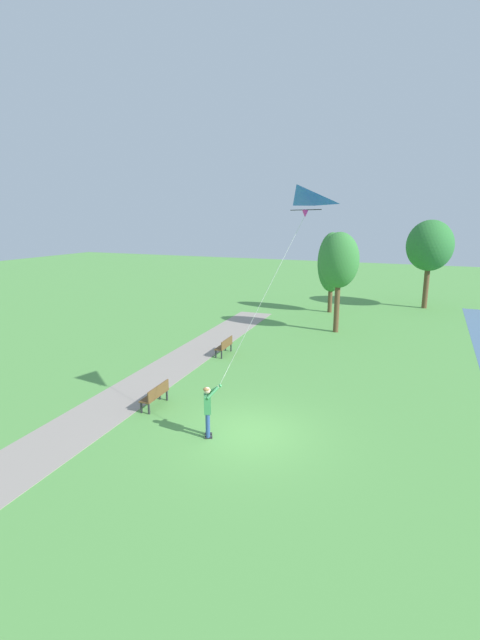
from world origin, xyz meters
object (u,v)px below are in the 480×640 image
Objects in this scene: flying_kite at (297,203)px; park_bench_near_walkway at (156,394)px; person_kite_flyer at (208,407)px; tree_behind_path at (339,261)px; tree_treeline_left at (332,263)px; park_bench_far_walkway at (225,345)px; tree_horizon_far at (430,246)px.

park_bench_near_walkway is at bearing 178.67° from flying_kite.
person_kite_flyer is 15.81m from tree_behind_path.
flying_kite reaches higher than tree_treeline_left.
park_bench_far_walkway is 13.55m from tree_treeline_left.
tree_behind_path is (3.99, 14.08, 3.93)m from park_bench_near_walkway.
person_kite_flyer is 0.31× the size of tree_treeline_left.
tree_treeline_left is (2.76, 12.87, 3.23)m from park_bench_far_walkway.
park_bench_near_walkway is 20.26m from tree_treeline_left.
flying_kite is at bearing 26.29° from person_kite_flyer.
flying_kite is 11.49m from park_bench_far_walkway.
tree_behind_path is at bearing 74.17° from park_bench_near_walkway.
tree_treeline_left is 6.05m from tree_behind_path.
tree_behind_path is (4.38, 7.09, 3.93)m from park_bench_far_walkway.
person_kite_flyer is 21.37m from tree_treeline_left.
person_kite_flyer is 6.97m from flying_kite.
park_bench_far_walkway is 0.25× the size of tree_behind_path.
park_bench_near_walkway is 0.22× the size of tree_horizon_far.
person_kite_flyer is at bearing -153.71° from flying_kite.
tree_treeline_left is at bearing 105.69° from tree_behind_path.
tree_horizon_far is at bearing 76.82° from person_kite_flyer.
tree_behind_path is (1.62, -5.78, 0.70)m from tree_treeline_left.
park_bench_far_walkway is 20.22m from tree_horizon_far.
person_kite_flyer is 1.20× the size of park_bench_near_walkway.
tree_horizon_far reaches higher than tree_behind_path.
person_kite_flyer is at bearing -24.48° from park_bench_near_walkway.
tree_horizon_far is at bearing 81.67° from flying_kite.
park_bench_far_walkway is 0.25× the size of tree_treeline_left.
tree_behind_path is at bearing 86.00° from person_kite_flyer.
person_kite_flyer is at bearing -103.18° from tree_horizon_far.
park_bench_near_walkway is at bearing -110.12° from tree_horizon_far.
tree_behind_path reaches higher than tree_treeline_left.
flying_kite is at bearing -98.33° from tree_horizon_far.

